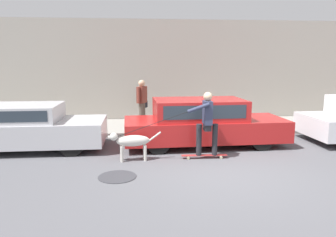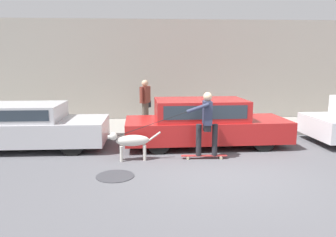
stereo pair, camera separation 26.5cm
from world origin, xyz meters
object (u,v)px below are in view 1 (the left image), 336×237
dog (131,142)px  parked_car_0 (27,128)px  parked_car_1 (203,123)px  skateboarder (207,121)px  pedestrian_with_bag (142,100)px

dog → parked_car_0: bearing=-30.2°
parked_car_0 → dog: 3.06m
parked_car_0 → parked_car_1: bearing=-0.2°
parked_car_0 → skateboarder: skateboarder is taller
parked_car_0 → parked_car_1: (4.76, -0.00, 0.04)m
dog → skateboarder: (1.80, 0.01, 0.46)m
parked_car_1 → skateboarder: bearing=-99.5°
parked_car_0 → skateboarder: size_ratio=1.46×
parked_car_0 → parked_car_1: 4.76m
dog → pedestrian_with_bag: (0.33, 3.73, 0.54)m
parked_car_0 → dog: size_ratio=3.17×
parked_car_1 → dog: parked_car_1 is taller
parked_car_0 → pedestrian_with_bag: (3.11, 2.46, 0.41)m
skateboarder → dog: bearing=2.5°
skateboarder → pedestrian_with_bag: (-1.47, 3.71, 0.08)m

